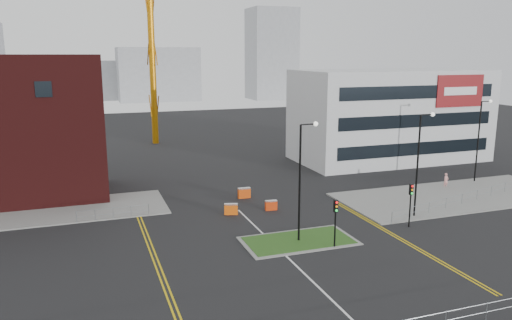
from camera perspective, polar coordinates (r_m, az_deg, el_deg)
The scene contains 25 objects.
ground at distance 31.38m, azimuth 7.64°, elevation -14.66°, with size 200.00×200.00×0.00m, color black.
pavement_left at distance 49.38m, azimuth -26.79°, elevation -5.75°, with size 28.00×8.00×0.12m, color slate.
pavement_right at distance 54.15m, azimuth 21.87°, elevation -3.82°, with size 24.00×10.00×0.12m, color slate.
island_kerb at distance 38.74m, azimuth 4.89°, elevation -9.20°, with size 8.60×4.60×0.08m, color slate.
grass_island at distance 38.74m, azimuth 4.89°, elevation -9.17°, with size 8.00×4.00×0.12m, color #214717.
office_block at distance 69.41m, azimuth 15.03°, elevation 4.97°, with size 25.00×12.20×12.00m.
streetlamp_island at distance 37.23m, azimuth 5.34°, elevation -1.42°, with size 1.46×0.36×9.18m.
streetlamp_right_near at distance 45.08m, azimuth 18.25°, elevation 0.38°, with size 1.46×0.36×9.18m.
streetlamp_right_far at distance 60.11m, azimuth 24.25°, elevation 2.71°, with size 1.46×0.36×9.18m.
traffic_light_island at distance 37.05m, azimuth 9.09°, elevation -6.16°, with size 0.28×0.33×3.65m.
traffic_light_right at distance 42.85m, azimuth 17.28°, elevation -4.06°, with size 0.28×0.33×3.65m.
railing_left at distance 44.91m, azimuth -16.01°, elevation -5.67°, with size 6.05×0.05×1.10m.
railing_right at distance 51.20m, azimuth 22.49°, elevation -3.92°, with size 19.05×5.05×1.10m.
centre_line at distance 32.98m, azimuth 6.02°, elevation -13.22°, with size 0.15×30.00×0.01m, color silver.
yellow_left_a at distance 37.78m, azimuth -12.07°, elevation -10.05°, with size 0.12×24.00×0.01m, color gold.
yellow_left_b at distance 37.82m, azimuth -11.61°, elevation -10.01°, with size 0.12×24.00×0.01m, color gold.
yellow_right_a at distance 40.70m, azimuth 15.86°, elevation -8.62°, with size 0.12×20.00×0.01m, color gold.
yellow_right_b at distance 40.87m, azimuth 16.21°, elevation -8.55°, with size 0.12×20.00×0.01m, color gold.
skyline_b at distance 156.67m, azimuth -11.11°, elevation 9.59°, with size 24.00×12.00×16.00m, color gray.
skyline_c at distance 160.70m, azimuth 1.79°, elevation 12.00°, with size 14.00×12.00×28.00m, color gray.
skyline_d at distance 165.12m, azimuth -17.86°, elevation 8.66°, with size 30.00×12.00×12.00m, color gray.
pedestrian at distance 56.89m, azimuth 20.89°, elevation -2.22°, with size 0.60×0.39×1.64m, color pink.
barrier_left at distance 44.67m, azimuth -2.87°, elevation -5.57°, with size 1.25×0.74×1.00m.
barrier_mid at distance 49.61m, azimuth -1.37°, elevation -3.73°, with size 1.26×0.46×1.05m.
barrier_right at distance 45.87m, azimuth 1.74°, elevation -5.14°, with size 1.12×0.45×0.92m.
Camera 1 is at (-13.04, -24.85, 14.03)m, focal length 35.00 mm.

